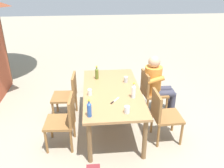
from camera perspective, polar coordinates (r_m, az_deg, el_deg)
The scene contains 15 objects.
ground_plane at distance 4.37m, azimuth 0.00°, elevation -10.17°, with size 24.00×24.00×0.00m, color gray.
dining_table at distance 4.02m, azimuth 0.00°, elevation -2.56°, with size 1.84×0.96×0.74m.
chair_near_right at distance 4.58m, azimuth 9.27°, elevation -1.56°, with size 0.48×0.48×0.87m.
chair_near_left at distance 3.90m, azimuth 12.15°, elevation -7.06°, with size 0.45×0.45×0.87m.
chair_far_right at distance 4.47m, azimuth -10.49°, elevation -2.38°, with size 0.46×0.46×0.87m.
chair_far_left at distance 3.76m, azimuth -11.41°, elevation -8.29°, with size 0.47×0.47×0.87m.
person_in_white_shirt at distance 4.55m, azimuth 10.72°, elevation 0.42°, with size 0.47×0.61×1.18m.
bottle_olive at distance 4.38m, azimuth -3.67°, elevation 2.58°, with size 0.06×0.06×0.26m.
bottle_clear at distance 3.73m, azimuth 5.23°, elevation -1.75°, with size 0.06×0.06×0.26m.
bottle_blue at distance 3.26m, azimuth -5.49°, elevation -6.06°, with size 0.06×0.06×0.27m.
cup_glass at distance 3.36m, azimuth 3.64°, elevation -6.17°, with size 0.08×0.08×0.10m, color silver.
cup_white at distance 3.83m, azimuth -5.36°, elevation -1.99°, with size 0.07×0.07×0.10m, color white.
cup_steel at distance 4.26m, azimuth 3.37°, elevation 1.09°, with size 0.07×0.07×0.11m, color #B2B7BC.
table_knife at distance 3.66m, azimuth 0.57°, elevation -4.09°, with size 0.20×0.16×0.01m.
backpack_by_near_side at distance 5.49m, azimuth -5.01°, elevation 0.37°, with size 0.30×0.24×0.46m.
Camera 1 is at (-3.53, 0.33, 2.56)m, focal length 37.96 mm.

